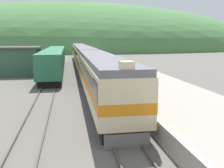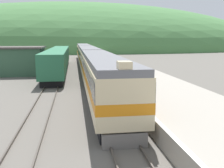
% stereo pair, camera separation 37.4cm
% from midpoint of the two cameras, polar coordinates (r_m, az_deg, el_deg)
% --- Properties ---
extents(track_main, '(1.52, 180.00, 0.16)m').
position_cam_midpoint_polar(track_main, '(71.07, -6.22, 5.64)').
color(track_main, '#4C443D').
rests_on(track_main, ground).
extents(track_siding, '(1.52, 180.00, 0.16)m').
position_cam_midpoint_polar(track_siding, '(71.06, -10.18, 5.55)').
color(track_siding, '#4C443D').
rests_on(track_siding, ground).
extents(platform, '(6.86, 140.00, 1.10)m').
position_cam_midpoint_polar(platform, '(51.63, 0.33, 4.63)').
color(platform, '#9E9689').
rests_on(platform, ground).
extents(distant_hills, '(187.58, 84.41, 43.00)m').
position_cam_midpoint_polar(distant_hills, '(127.49, -7.17, 7.46)').
color(distant_hills, '#477A42').
rests_on(distant_hills, ground).
extents(station_shed, '(7.58, 6.55, 4.10)m').
position_cam_midpoint_polar(station_shed, '(41.27, -19.49, 4.85)').
color(station_shed, '#385B42').
rests_on(station_shed, ground).
extents(express_train_lead_car, '(2.92, 21.31, 4.23)m').
position_cam_midpoint_polar(express_train_lead_car, '(22.51, -1.67, 1.77)').
color(express_train_lead_car, black).
rests_on(express_train_lead_car, ground).
extents(carriage_second, '(2.91, 19.88, 3.87)m').
position_cam_midpoint_polar(carriage_second, '(44.04, -4.95, 5.72)').
color(carriage_second, black).
rests_on(carriage_second, ground).
extents(carriage_third, '(2.91, 19.88, 3.87)m').
position_cam_midpoint_polar(carriage_third, '(64.73, -6.04, 7.03)').
color(carriage_third, black).
rests_on(carriage_third, ground).
extents(siding_train, '(2.90, 31.86, 3.63)m').
position_cam_midpoint_polar(siding_train, '(44.01, -11.33, 5.25)').
color(siding_train, black).
rests_on(siding_train, ground).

